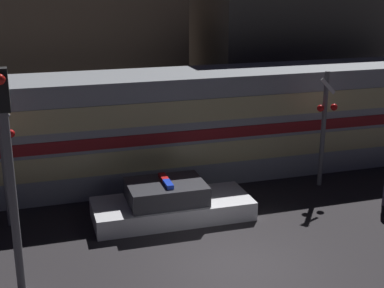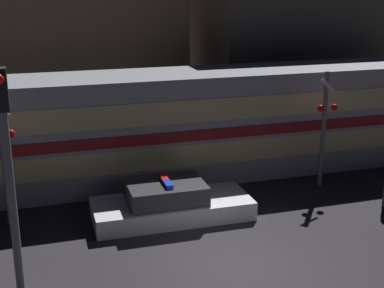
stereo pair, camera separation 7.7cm
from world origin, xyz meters
The scene contains 8 objects.
ground_plane centered at (0.00, 0.00, 0.00)m, with size 120.00×120.00×0.00m, color #262326.
train centered at (1.62, 6.73, 1.88)m, with size 23.70×2.83×3.77m.
police_car centered at (-0.74, 3.33, 0.45)m, with size 4.71×1.96×1.24m.
crossing_signal_near centered at (4.91, 4.36, 2.17)m, with size 0.74×0.34×3.96m.
crossing_signal_far centered at (-5.29, 4.19, 2.17)m, with size 0.74×0.34×3.96m.
traffic_light_corner centered at (-5.01, 0.50, 3.09)m, with size 0.30×0.46×5.09m.
building_left centered at (-2.34, 13.63, 3.26)m, with size 9.02×5.60×6.51m.
building_center centered at (8.75, 13.47, 4.22)m, with size 10.06×6.42×8.44m.
Camera 2 is at (-4.46, -10.85, 6.73)m, focal length 50.00 mm.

